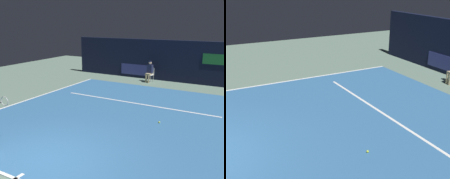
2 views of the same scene
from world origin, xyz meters
The scene contains 5 objects.
ground_plane centered at (0.00, 4.24, 0.00)m, with size 28.28×28.28×0.00m, color slate.
court_surface centered at (0.00, 4.24, 0.01)m, with size 9.74×10.49×0.01m, color #336699.
line_sideline_right centered at (-4.82, 4.24, 0.01)m, with size 0.10×10.49×0.01m, color white.
line_service centered at (0.00, 6.08, 0.01)m, with size 7.60×0.10×0.01m, color white.
tennis_ball centered at (1.81, 4.27, 0.05)m, with size 0.07×0.07×0.07m, color #CCE033.
Camera 2 is at (7.52, 0.41, 4.38)m, focal length 47.69 mm.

